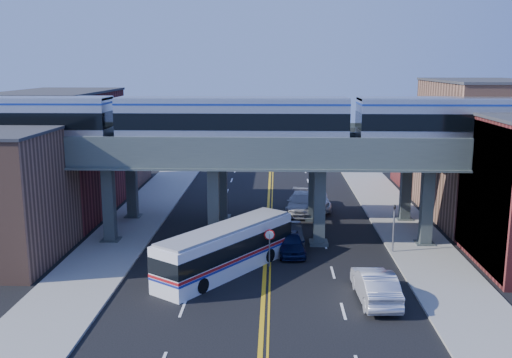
# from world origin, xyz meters

# --- Properties ---
(ground) EXTENTS (120.00, 120.00, 0.00)m
(ground) POSITION_xyz_m (0.00, 0.00, 0.00)
(ground) COLOR black
(ground) RESTS_ON ground
(sidewalk_west) EXTENTS (5.00, 70.00, 0.16)m
(sidewalk_west) POSITION_xyz_m (-11.50, 10.00, 0.08)
(sidewalk_west) COLOR gray
(sidewalk_west) RESTS_ON ground
(sidewalk_east) EXTENTS (5.00, 70.00, 0.16)m
(sidewalk_east) POSITION_xyz_m (11.50, 10.00, 0.08)
(sidewalk_east) COLOR gray
(sidewalk_east) RESTS_ON ground
(building_west_b) EXTENTS (8.00, 14.00, 11.00)m
(building_west_b) POSITION_xyz_m (-18.50, 16.00, 5.50)
(building_west_b) COLOR maroon
(building_west_b) RESTS_ON ground
(building_west_c) EXTENTS (8.00, 10.00, 8.00)m
(building_west_c) POSITION_xyz_m (-18.50, 29.00, 4.00)
(building_west_c) COLOR #8A5D47
(building_west_c) RESTS_ON ground
(building_east_b) EXTENTS (8.00, 14.00, 12.00)m
(building_east_b) POSITION_xyz_m (18.50, 16.00, 6.00)
(building_east_b) COLOR #8A5D47
(building_east_b) RESTS_ON ground
(building_east_c) EXTENTS (8.00, 10.00, 9.00)m
(building_east_c) POSITION_xyz_m (18.50, 29.00, 4.50)
(building_east_c) COLOR maroon
(building_east_c) RESTS_ON ground
(mural_panel) EXTENTS (0.10, 9.50, 9.50)m
(mural_panel) POSITION_xyz_m (14.55, 4.00, 4.75)
(mural_panel) COLOR teal
(mural_panel) RESTS_ON ground
(elevated_viaduct_near) EXTENTS (52.00, 3.60, 7.40)m
(elevated_viaduct_near) POSITION_xyz_m (0.00, 8.00, 6.47)
(elevated_viaduct_near) COLOR #404A49
(elevated_viaduct_near) RESTS_ON ground
(elevated_viaduct_far) EXTENTS (52.00, 3.60, 7.40)m
(elevated_viaduct_far) POSITION_xyz_m (0.00, 15.00, 6.47)
(elevated_viaduct_far) COLOR #404A49
(elevated_viaduct_far) RESTS_ON ground
(transit_train) EXTENTS (51.99, 3.26, 3.81)m
(transit_train) POSITION_xyz_m (-2.50, 8.00, 9.46)
(transit_train) COLOR black
(transit_train) RESTS_ON elevated_viaduct_near
(stop_sign) EXTENTS (0.76, 0.09, 2.63)m
(stop_sign) POSITION_xyz_m (0.30, 3.00, 1.76)
(stop_sign) COLOR slate
(stop_sign) RESTS_ON ground
(traffic_signal) EXTENTS (0.15, 0.18, 4.10)m
(traffic_signal) POSITION_xyz_m (9.20, 6.00, 2.30)
(traffic_signal) COLOR slate
(traffic_signal) RESTS_ON ground
(transit_bus) EXTENTS (8.70, 10.85, 2.96)m
(transit_bus) POSITION_xyz_m (-2.52, 1.93, 1.52)
(transit_bus) COLOR white
(transit_bus) RESTS_ON ground
(car_lane_a) EXTENTS (2.28, 4.84, 1.60)m
(car_lane_a) POSITION_xyz_m (1.80, 5.87, 0.80)
(car_lane_a) COLOR #0E1235
(car_lane_a) RESTS_ON ground
(car_lane_b) EXTENTS (2.10, 5.10, 1.64)m
(car_lane_b) POSITION_xyz_m (1.80, 7.72, 0.82)
(car_lane_b) COLOR #28292B
(car_lane_b) RESTS_ON ground
(car_lane_c) EXTENTS (2.67, 5.67, 1.57)m
(car_lane_c) POSITION_xyz_m (4.49, 18.86, 0.78)
(car_lane_c) COLOR white
(car_lane_c) RESTS_ON ground
(car_lane_d) EXTENTS (3.26, 6.44, 1.79)m
(car_lane_d) POSITION_xyz_m (3.06, 17.45, 0.90)
(car_lane_d) COLOR #ACACB1
(car_lane_d) RESTS_ON ground
(car_parked_curb) EXTENTS (2.23, 5.73, 1.86)m
(car_parked_curb) POSITION_xyz_m (6.50, -2.44, 0.93)
(car_parked_curb) COLOR #BABABF
(car_parked_curb) RESTS_ON ground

